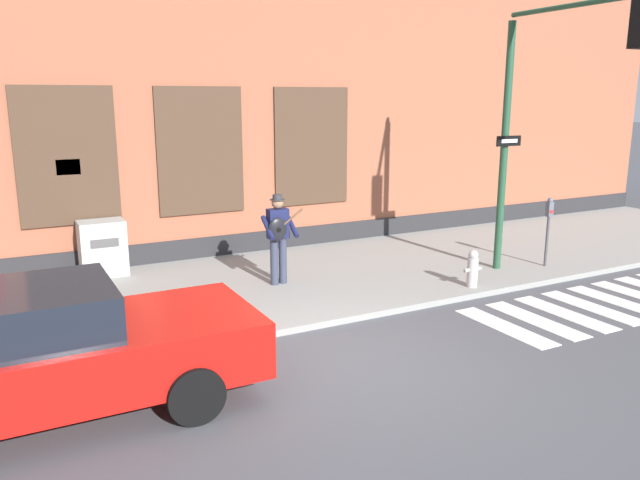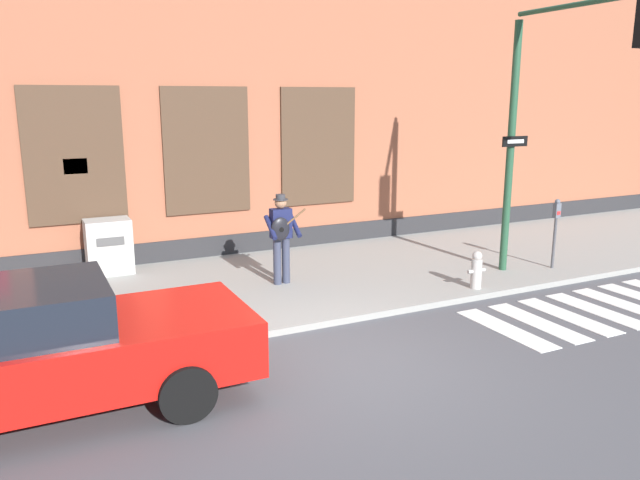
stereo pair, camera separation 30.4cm
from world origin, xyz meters
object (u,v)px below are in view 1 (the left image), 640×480
Objects in this scene: busker at (278,234)px; traffic_light at (556,93)px; parking_meter at (549,221)px; fire_hydrant at (473,269)px; red_car at (48,353)px; utility_box at (103,248)px.

busker is 5.56m from traffic_light.
parking_meter is 2.46m from fire_hydrant.
red_car reaches higher than utility_box.
fire_hydrant is (3.10, -1.82, -0.63)m from busker.
red_car is 3.21× the size of parking_meter.
red_car is 5.30m from busker.
parking_meter is (1.04, 0.84, -2.56)m from traffic_light.
traffic_light is (8.63, 0.93, 2.84)m from red_car.
parking_meter is at bearing 10.37° from red_car.
red_car is 6.58× the size of fire_hydrant.
busker is at bearing 36.96° from red_car.
red_car is at bearing -143.04° from busker.
busker is 1.55× the size of utility_box.
utility_box is (-8.24, 3.59, -0.40)m from parking_meter.
fire_hydrant is (5.90, -4.01, -0.20)m from utility_box.
fire_hydrant is at bearing -34.20° from utility_box.
red_car is 4.21× the size of utility_box.
red_car is 9.13m from traffic_light.
traffic_light is at bearing 6.13° from red_car.
utility_box is (-7.20, 4.44, -2.96)m from traffic_light.
parking_meter is (5.45, -1.41, -0.03)m from busker.
busker is 3.57m from utility_box.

